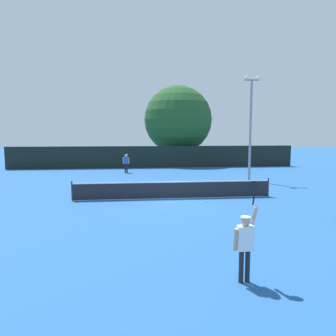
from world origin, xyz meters
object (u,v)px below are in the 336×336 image
object	(u,v)px
parked_car_mid	(226,155)
parked_car_near	(164,156)
player_receiving	(126,161)
light_pole	(251,122)
tennis_ball	(207,201)
player_serving	(245,239)
large_tree	(178,120)

from	to	relation	value
parked_car_mid	parked_car_near	bearing A→B (deg)	-167.14
player_receiving	light_pole	distance (m)	11.64
player_receiving	light_pole	world-z (taller)	light_pole
light_pole	parked_car_near	bearing A→B (deg)	107.28
tennis_ball	parked_car_mid	size ratio (longest dim) A/B	0.02
player_serving	parked_car_near	size ratio (longest dim) A/B	0.56
player_receiving	parked_car_near	distance (m)	11.07
light_pole	large_tree	world-z (taller)	large_tree
player_serving	tennis_ball	size ratio (longest dim) A/B	36.72
large_tree	parked_car_mid	bearing A→B (deg)	23.94
light_pole	parked_car_near	world-z (taller)	light_pole
parked_car_near	player_receiving	bearing A→B (deg)	-105.41
light_pole	large_tree	bearing A→B (deg)	103.98
player_receiving	parked_car_near	size ratio (longest dim) A/B	0.38
large_tree	parked_car_mid	world-z (taller)	large_tree
player_receiving	parked_car_near	world-z (taller)	player_receiving
player_serving	parked_car_near	xyz separation A→B (m)	(1.12, 32.17, -0.32)
player_receiving	parked_car_mid	distance (m)	16.89
player_serving	parked_car_mid	bearing A→B (deg)	74.44
tennis_ball	parked_car_near	xyz separation A→B (m)	(-0.10, 23.01, 0.74)
player_serving	player_receiving	distance (m)	22.30
large_tree	tennis_ball	bearing A→B (deg)	-93.68
player_receiving	large_tree	bearing A→B (deg)	-125.64
tennis_ball	parked_car_mid	xyz separation A→B (m)	(8.05, 24.12, 0.74)
player_receiving	tennis_ball	size ratio (longest dim) A/B	24.89
player_receiving	large_tree	size ratio (longest dim) A/B	0.19
parked_car_near	tennis_ball	bearing A→B (deg)	-81.37
light_pole	parked_car_near	xyz separation A→B (m)	(-4.98, 16.01, -3.68)
player_serving	parked_car_mid	world-z (taller)	player_serving
player_receiving	large_tree	xyz separation A→B (m)	(5.92, 8.26, 4.12)
player_serving	tennis_ball	bearing A→B (deg)	82.43
parked_car_near	large_tree	bearing A→B (deg)	-43.51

